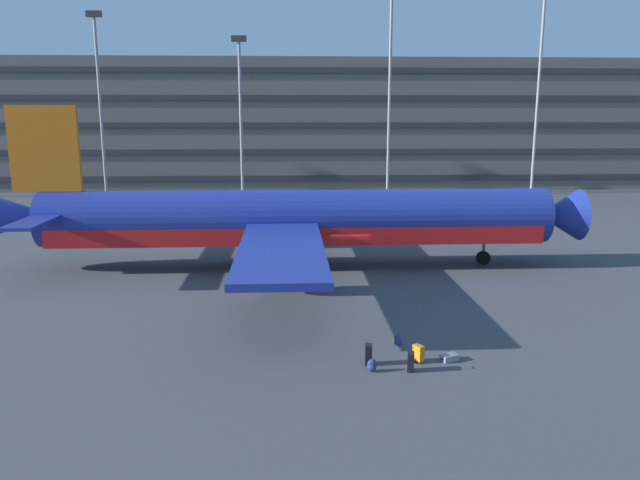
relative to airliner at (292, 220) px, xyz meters
The scene contains 13 objects.
ground_plane 4.95m from the airliner, 10.14° to the right, with size 600.00×600.00×0.00m, color #424449.
terminal_structure 49.13m from the airliner, 85.60° to the left, with size 158.62×14.98×17.34m.
airliner is the anchor object (origin of this frame).
light_mast_left 44.38m from the airliner, 122.06° to the left, with size 1.80×0.50×21.93m.
light_mast_center_left 38.13m from the airliner, 99.49° to the left, with size 1.80×0.50×19.25m.
light_mast_center_right 40.30m from the airliner, 71.69° to the left, with size 1.80×0.50×25.30m.
light_mast_right 49.14m from the airliner, 50.06° to the left, with size 1.80×0.50×24.58m.
suitcase_silver 17.15m from the airliner, 72.29° to the right, with size 0.47×0.53×0.84m.
suitcase_red 16.80m from the airliner, 79.30° to the right, with size 0.32×0.43×0.96m.
suitcase_scuffed 17.57m from the airliner, 68.13° to the right, with size 0.81×0.65×0.26m.
suitcase_upright 17.86m from the airliner, 74.72° to the right, with size 0.32×0.43×1.00m.
backpack_laid_flat 17.53m from the airliner, 79.60° to the right, with size 0.41×0.34×0.57m.
backpack_small 15.35m from the airliner, 72.11° to the right, with size 0.38×0.37×0.51m.
Camera 1 is at (-3.70, -38.44, 9.89)m, focal length 33.91 mm.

